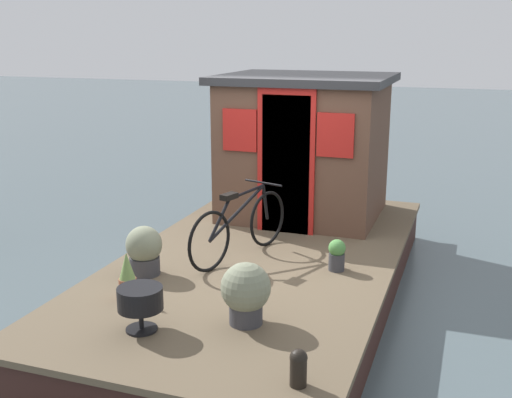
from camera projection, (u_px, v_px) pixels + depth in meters
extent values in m
plane|color=#4C5B60|center=(262.00, 297.00, 7.15)|extent=(60.00, 60.00, 0.00)
cube|color=brown|center=(262.00, 258.00, 7.02)|extent=(5.72, 2.92, 0.06)
cube|color=#381E19|center=(262.00, 279.00, 7.09)|extent=(5.61, 2.86, 0.45)
cube|color=brown|center=(305.00, 150.00, 8.39)|extent=(1.70, 1.99, 1.78)
cube|color=#28282B|center=(306.00, 79.00, 8.15)|extent=(1.90, 2.19, 0.10)
cube|color=maroon|center=(286.00, 165.00, 7.61)|extent=(0.04, 0.60, 1.70)
cube|color=red|center=(286.00, 161.00, 7.59)|extent=(0.03, 0.72, 1.80)
cube|color=red|center=(335.00, 135.00, 7.32)|extent=(0.03, 0.44, 0.52)
cube|color=red|center=(240.00, 130.00, 7.70)|extent=(0.03, 0.44, 0.52)
torus|color=black|center=(267.00, 219.00, 7.26)|extent=(0.63, 0.23, 0.65)
torus|color=black|center=(210.00, 241.00, 6.46)|extent=(0.63, 0.23, 0.65)
cylinder|color=black|center=(238.00, 212.00, 6.77)|extent=(0.92, 0.32, 0.45)
cylinder|color=black|center=(247.00, 192.00, 6.85)|extent=(0.60, 0.21, 0.06)
cylinder|color=black|center=(219.00, 220.00, 6.54)|extent=(0.35, 0.14, 0.41)
cylinder|color=black|center=(265.00, 202.00, 7.17)|extent=(0.12, 0.07, 0.42)
cube|color=black|center=(229.00, 196.00, 6.61)|extent=(0.22, 0.16, 0.06)
cylinder|color=black|center=(263.00, 183.00, 7.08)|extent=(0.17, 0.48, 0.02)
cylinder|color=#38383D|center=(337.00, 262.00, 6.55)|extent=(0.17, 0.17, 0.18)
sphere|color=#4C8942|center=(337.00, 248.00, 6.51)|extent=(0.18, 0.18, 0.18)
cylinder|color=#38383D|center=(246.00, 314.00, 5.35)|extent=(0.29, 0.29, 0.18)
sphere|color=gray|center=(246.00, 287.00, 5.28)|extent=(0.43, 0.43, 0.43)
cylinder|color=#935138|center=(128.00, 288.00, 5.85)|extent=(0.17, 0.17, 0.20)
cone|color=#70934C|center=(127.00, 266.00, 5.79)|extent=(0.15, 0.15, 0.26)
cylinder|color=#38383D|center=(145.00, 266.00, 6.44)|extent=(0.31, 0.31, 0.19)
ellipsoid|color=gray|center=(144.00, 245.00, 6.38)|extent=(0.37, 0.37, 0.38)
cylinder|color=black|center=(140.00, 298.00, 5.17)|extent=(0.38, 0.38, 0.19)
cylinder|color=black|center=(141.00, 320.00, 5.22)|extent=(0.04, 0.04, 0.19)
cylinder|color=black|center=(142.00, 329.00, 5.24)|extent=(0.27, 0.27, 0.02)
cylinder|color=black|center=(298.00, 372.00, 4.39)|extent=(0.12, 0.12, 0.22)
sphere|color=black|center=(299.00, 358.00, 4.37)|extent=(0.13, 0.13, 0.13)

